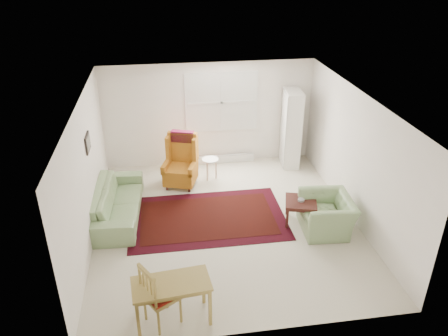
{
  "coord_description": "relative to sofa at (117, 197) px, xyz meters",
  "views": [
    {
      "loc": [
        -1.1,
        -7.06,
        4.85
      ],
      "look_at": [
        0.0,
        0.3,
        1.05
      ],
      "focal_mm": 35.0,
      "sensor_mm": 36.0,
      "label": 1
    }
  ],
  "objects": [
    {
      "name": "cabinet",
      "position": [
        4.04,
        1.79,
        0.49
      ],
      "size": [
        0.46,
        0.78,
        1.87
      ],
      "primitive_type": null,
      "rotation": [
        0.0,
        0.0,
        -0.09
      ],
      "color": "white",
      "rests_on": "ground"
    },
    {
      "name": "desk_chair",
      "position": [
        0.82,
        -2.91,
        0.08
      ],
      "size": [
        0.62,
        0.62,
        1.03
      ],
      "primitive_type": null,
      "rotation": [
        0.0,
        0.0,
        2.12
      ],
      "color": "#A58C42",
      "rests_on": "ground"
    },
    {
      "name": "rug",
      "position": [
        1.75,
        -0.35,
        -0.42
      ],
      "size": [
        3.07,
        1.97,
        0.03
      ],
      "primitive_type": null,
      "rotation": [
        0.0,
        0.0,
        -0.0
      ],
      "color": "black",
      "rests_on": "ground"
    },
    {
      "name": "coffee_table",
      "position": [
        3.53,
        -0.74,
        -0.2
      ],
      "size": [
        0.73,
        0.73,
        0.48
      ],
      "primitive_type": null,
      "rotation": [
        0.0,
        0.0,
        -0.28
      ],
      "color": "#401813",
      "rests_on": "ground"
    },
    {
      "name": "wingback_chair",
      "position": [
        1.31,
        1.07,
        0.16
      ],
      "size": [
        0.88,
        0.91,
        1.2
      ],
      "primitive_type": null,
      "rotation": [
        0.0,
        0.0,
        -0.31
      ],
      "color": "#BC721D",
      "rests_on": "ground"
    },
    {
      "name": "stool",
      "position": [
        2.01,
        1.3,
        -0.19
      ],
      "size": [
        0.43,
        0.43,
        0.51
      ],
      "primitive_type": null,
      "rotation": [
        0.0,
        0.0,
        -0.15
      ],
      "color": "white",
      "rests_on": "ground"
    },
    {
      "name": "armchair",
      "position": [
        3.94,
        -1.05,
        -0.04
      ],
      "size": [
        0.97,
        1.09,
        0.81
      ],
      "primitive_type": "imported",
      "rotation": [
        0.0,
        0.0,
        -1.63
      ],
      "color": "#809F6A",
      "rests_on": "ground"
    },
    {
      "name": "desk",
      "position": [
        0.96,
        -2.91,
        -0.1
      ],
      "size": [
        1.14,
        0.65,
        0.69
      ],
      "primitive_type": null,
      "rotation": [
        0.0,
        0.0,
        0.1
      ],
      "color": "#A58C42",
      "rests_on": "ground"
    },
    {
      "name": "sofa",
      "position": [
        0.0,
        0.0,
        0.0
      ],
      "size": [
        0.97,
        2.23,
        0.88
      ],
      "primitive_type": "imported",
      "rotation": [
        0.0,
        0.0,
        1.51
      ],
      "color": "#809F6A",
      "rests_on": "ground"
    },
    {
      "name": "room",
      "position": [
        2.12,
        -0.35,
        0.82
      ],
      "size": [
        5.04,
        5.54,
        2.51
      ],
      "color": "beige",
      "rests_on": "ground"
    }
  ]
}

